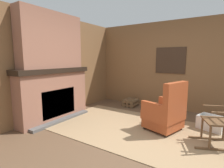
{
  "coord_description": "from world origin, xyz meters",
  "views": [
    {
      "loc": [
        1.16,
        -2.69,
        1.47
      ],
      "look_at": [
        -0.99,
        0.6,
        0.9
      ],
      "focal_mm": 28.0,
      "sensor_mm": 36.0,
      "label": 1
    }
  ],
  "objects": [
    {
      "name": "fireplace_hearth",
      "position": [
        -2.26,
        0.0,
        0.62
      ],
      "size": [
        0.58,
        1.91,
        1.25
      ],
      "color": "#93604C",
      "rests_on": "ground"
    },
    {
      "name": "wood_panel_wall_left",
      "position": [
        -2.49,
        0.0,
        1.27
      ],
      "size": [
        0.06,
        5.52,
        2.54
      ],
      "color": "brown",
      "rests_on": "ground"
    },
    {
      "name": "wood_panel_wall_back",
      "position": [
        -0.0,
        2.49,
        1.27
      ],
      "size": [
        5.52,
        0.09,
        2.54
      ],
      "color": "brown",
      "rests_on": "ground"
    },
    {
      "name": "armchair",
      "position": [
        0.2,
        0.78,
        0.37
      ],
      "size": [
        0.81,
        0.85,
        1.03
      ],
      "rotation": [
        0.0,
        0.0,
        2.84
      ],
      "color": "#A84723",
      "rests_on": "ground"
    },
    {
      "name": "chimney_breast",
      "position": [
        -2.27,
        0.0,
        1.89
      ],
      "size": [
        0.33,
        1.6,
        1.27
      ],
      "color": "#93604C",
      "rests_on": "fireplace_hearth"
    },
    {
      "name": "storage_case",
      "position": [
        -2.31,
        0.35,
        1.32
      ],
      "size": [
        0.14,
        0.27,
        0.14
      ],
      "color": "brown",
      "rests_on": "fireplace_hearth"
    },
    {
      "name": "laundry_basket",
      "position": [
        1.0,
        1.36,
        0.14
      ],
      "size": [
        0.59,
        0.51,
        0.29
      ],
      "rotation": [
        0.0,
        0.0,
        -0.3
      ],
      "color": "white",
      "rests_on": "ground"
    },
    {
      "name": "oil_lamp_vase",
      "position": [
        -2.31,
        -0.4,
        1.34
      ],
      "size": [
        0.11,
        0.11,
        0.26
      ],
      "color": "silver",
      "rests_on": "fireplace_hearth"
    },
    {
      "name": "area_rug",
      "position": [
        -0.4,
        0.51,
        0.01
      ],
      "size": [
        3.55,
        2.13,
        0.01
      ],
      "color": "#997A56",
      "rests_on": "ground"
    },
    {
      "name": "rocking_chair",
      "position": [
        1.16,
        0.64,
        0.41
      ],
      "size": [
        0.91,
        0.72,
        1.19
      ],
      "rotation": [
        0.0,
        0.0,
        3.54
      ],
      "color": "brown",
      "rests_on": "ground"
    },
    {
      "name": "firewood_stack",
      "position": [
        -1.26,
        2.07,
        0.12
      ],
      "size": [
        0.38,
        0.43,
        0.23
      ],
      "rotation": [
        0.0,
        0.0,
        -0.0
      ],
      "color": "brown",
      "rests_on": "ground"
    },
    {
      "name": "ground_plane",
      "position": [
        0.0,
        0.0,
        0.0
      ],
      "size": [
        14.0,
        14.0,
        0.0
      ],
      "primitive_type": "plane",
      "color": "brown"
    }
  ]
}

